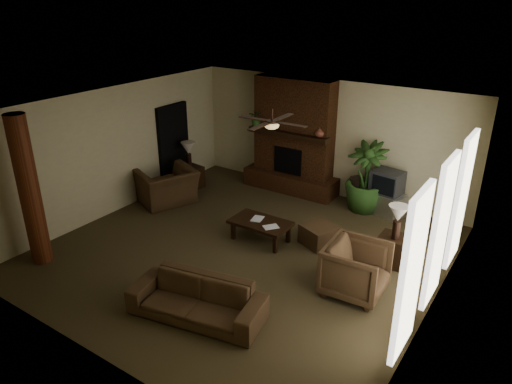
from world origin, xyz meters
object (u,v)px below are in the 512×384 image
Objects in this scene: floor_plant at (364,191)px; side_table_right at (392,250)px; side_table_left at (191,177)px; lamp_left at (188,150)px; lamp_right at (398,216)px; ottoman at (319,235)px; tv_stand at (386,203)px; sofa at (197,294)px; coffee_table at (261,224)px; floor_vase at (356,189)px; armchair_left at (166,181)px; log_column at (29,192)px; armchair_right at (356,267)px.

floor_plant is 2.93× the size of side_table_right.
lamp_left reaches higher than side_table_left.
side_table_left is at bearing 171.93° from lamp_right.
tv_stand is (0.60, 2.10, 0.05)m from ottoman.
side_table_left is at bearing 120.76° from sofa.
ottoman is 1.69m from lamp_right.
floor_vase is (0.93, 2.64, 0.06)m from coffee_table.
floor_vase is at bearing 157.81° from floor_plant.
armchair_left is 3.93m from ottoman.
lamp_left is 1.18× the size of side_table_right.
sofa is 2.61m from coffee_table.
log_column is 5.09× the size of side_table_left.
log_column reaches higher than lamp_left.
tv_stand is at bearing 58.02° from coffee_table.
armchair_left is at bearing -176.72° from side_table_right.
side_table_left is at bearing -162.19° from floor_vase.
floor_plant is at bearing 86.80° from ottoman.
lamp_right is (0.23, 1.21, 0.51)m from armchair_right.
lamp_left reaches higher than side_table_right.
side_table_left is at bearing 168.37° from ottoman.
lamp_right reaches higher than coffee_table.
ottoman is 1.09× the size of side_table_left.
sofa is at bearing -99.68° from ottoman.
tv_stand is at bearing 139.23° from armchair_left.
log_column is 1.74× the size of floor_plant.
tv_stand reaches higher than ottoman.
armchair_left is 2.89m from coffee_table.
side_table_right is (5.51, -0.73, 0.00)m from side_table_left.
armchair_right is 1.80× the size of side_table_left.
floor_plant is at bearing 124.99° from side_table_right.
sofa is 3.76m from side_table_right.
sofa is 5.34m from lamp_left.
armchair_left reaches higher than side_table_right.
armchair_right is at bearing 23.45° from log_column.
side_table_left reaches higher than ottoman.
coffee_table is 2.67m from lamp_right.
coffee_table is at bearing 71.32° from armchair_right.
coffee_table is 1.85× the size of lamp_left.
armchair_right is 1.28× the size of floor_vase.
log_column is at bearing -139.45° from ottoman.
floor_plant is (4.14, 5.46, -0.95)m from log_column.
tv_stand is at bearing 74.05° from ottoman.
coffee_table is at bearing 90.18° from sofa.
armchair_right is 1.33m from lamp_right.
lamp_left is at bearing -170.41° from side_table_left.
floor_vase is at bearing 127.84° from lamp_right.
armchair_left reaches higher than sofa.
coffee_table is 1.56× the size of floor_vase.
side_table_left is (-4.66, -1.27, 0.03)m from tv_stand.
floor_vase reaches higher than side_table_right.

